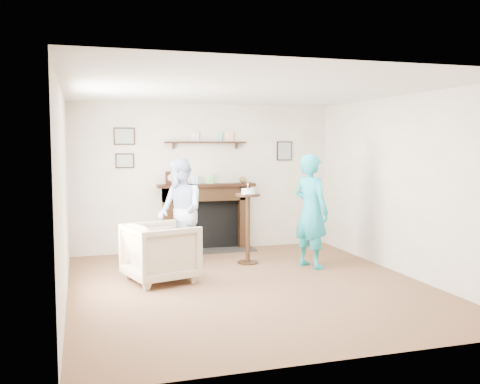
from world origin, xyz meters
name	(u,v)px	position (x,y,z in m)	size (l,w,h in m)	color
ground	(249,286)	(0.00, 0.00, 0.00)	(5.00, 5.00, 0.00)	brown
room_shell	(234,158)	(0.00, 0.69, 1.62)	(4.54, 5.02, 2.52)	beige
armchair	(161,281)	(-1.06, 0.55, 0.00)	(0.84, 0.86, 0.78)	tan
man	(181,264)	(-0.63, 1.46, 0.00)	(0.79, 0.62, 1.63)	silver
woman	(310,267)	(1.19, 0.73, 0.00)	(0.61, 0.40, 1.68)	#22C1A6
pedestal_table	(248,214)	(0.38, 1.25, 0.75)	(0.38, 0.38, 1.23)	black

